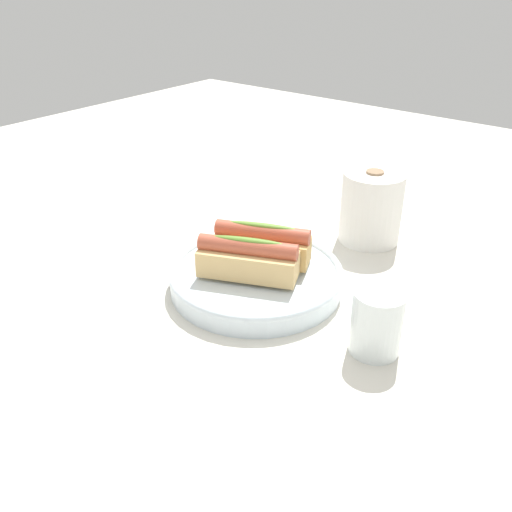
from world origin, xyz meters
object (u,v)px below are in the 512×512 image
object	(u,v)px
serving_bowl	(256,277)
paper_towel_roll	(371,207)
hotdog_back	(262,244)
water_glass	(376,324)
hotdog_front	(249,260)

from	to	relation	value
serving_bowl	paper_towel_roll	xyz separation A→B (m)	(0.06, 0.26, 0.05)
hotdog_back	water_glass	size ratio (longest dim) A/B	1.75
water_glass	hotdog_front	bearing A→B (deg)	-179.59
serving_bowl	hotdog_back	world-z (taller)	hotdog_back
water_glass	paper_towel_roll	bearing A→B (deg)	119.59
serving_bowl	paper_towel_roll	world-z (taller)	paper_towel_roll
water_glass	paper_towel_roll	size ratio (longest dim) A/B	0.67
hotdog_back	water_glass	distance (m)	0.24
serving_bowl	hotdog_front	bearing A→B (deg)	-72.68
serving_bowl	water_glass	size ratio (longest dim) A/B	3.04
hotdog_back	hotdog_front	bearing A→B (deg)	-72.68
water_glass	paper_towel_roll	distance (m)	0.33
serving_bowl	hotdog_front	distance (m)	0.05
hotdog_front	water_glass	world-z (taller)	hotdog_front
hotdog_front	water_glass	size ratio (longest dim) A/B	1.75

